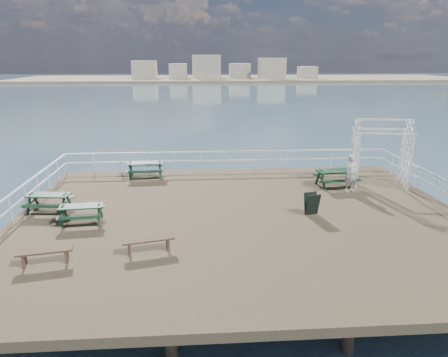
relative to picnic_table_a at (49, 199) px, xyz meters
The scene contains 12 objects.
ground 7.90m from the picnic_table_a, ahead, with size 18.00×14.00×0.30m, color brown.
sea_backdrop 134.54m from the picnic_table_a, 81.30° to the left, with size 300.00×300.00×9.20m.
railing 7.88m from the picnic_table_a, 10.91° to the left, with size 17.77×13.76×1.10m.
picnic_table_a is the anchor object (origin of this frame).
picnic_table_b 5.78m from the picnic_table_a, 54.50° to the left, with size 1.92×1.59×0.90m.
picnic_table_c 13.10m from the picnic_table_a, 10.76° to the left, with size 2.06×1.74×0.92m.
picnic_table_d 2.10m from the picnic_table_a, 37.83° to the right, with size 1.70×1.42×0.78m.
flat_bench_near 5.97m from the picnic_table_a, 41.17° to the right, with size 1.70×0.75×0.48m.
flat_bench_far 4.73m from the picnic_table_a, 72.51° to the right, with size 1.67×0.68×0.47m.
trellis_arbor 15.24m from the picnic_table_a, ahead, with size 2.83×1.80×3.29m.
sandwich_board 10.72m from the picnic_table_a, ahead, with size 0.63×0.52×0.92m.
person 13.33m from the picnic_table_a, ahead, with size 0.65×0.43×1.78m, color silver.
Camera 1 is at (-1.66, -14.75, 6.10)m, focal length 32.00 mm.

